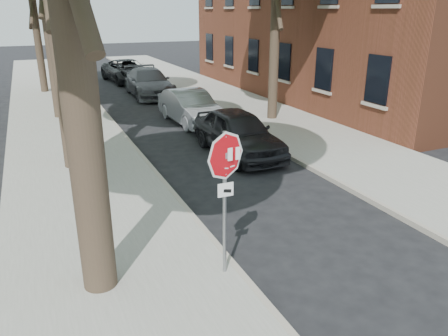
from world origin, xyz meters
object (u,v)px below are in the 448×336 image
object	(u,v)px
car_a	(238,133)
car_c	(149,83)
stop_sign	(225,177)
car_d	(128,71)
car_b	(190,107)

from	to	relation	value
car_a	car_c	bearing A→B (deg)	89.34
stop_sign	car_c	xyz separation A→B (m)	(3.30, 17.78, -1.20)
car_d	stop_sign	bearing A→B (deg)	-103.47
car_b	car_c	xyz separation A→B (m)	(0.02, 6.83, 0.05)
car_b	car_c	distance (m)	6.83
car_a	car_d	size ratio (longest dim) A/B	0.84
stop_sign	car_d	world-z (taller)	stop_sign
car_b	car_c	size ratio (longest dim) A/B	0.82
car_c	car_a	bearing A→B (deg)	-88.12
stop_sign	car_a	xyz separation A→B (m)	(3.30, 6.35, -1.20)
car_a	car_d	distance (m)	16.92
car_b	car_d	bearing A→B (deg)	87.28
car_d	car_a	bearing A→B (deg)	-95.39
car_a	car_c	xyz separation A→B (m)	(0.00, 11.43, 0.00)
car_a	car_b	xyz separation A→B (m)	(-0.02, 4.60, -0.05)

